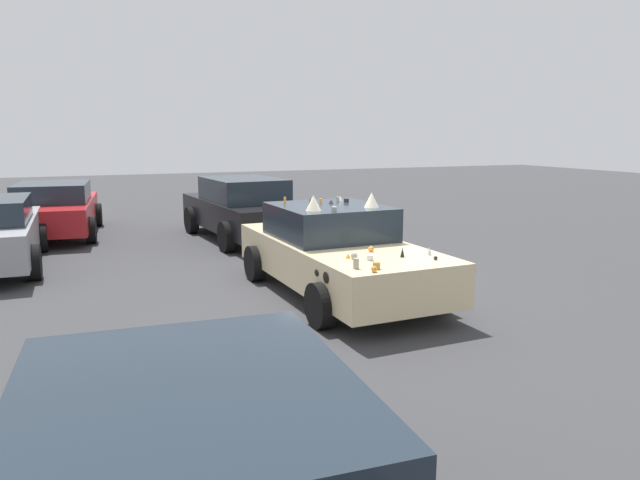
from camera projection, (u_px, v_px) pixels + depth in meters
ground_plane at (337, 294)px, 9.31m from camera, size 60.00×60.00×0.00m
art_car_decorated at (336, 251)px, 9.25m from camera, size 4.51×2.16×1.62m
parked_sedan_near_left at (55, 209)px, 14.48m from camera, size 4.50×2.29×1.33m
parked_sedan_near_right at (243, 208)px, 14.05m from camera, size 4.60×2.27×1.48m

